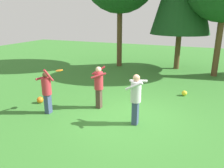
# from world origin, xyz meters

# --- Properties ---
(ground_plane) EXTENTS (40.00, 40.00, 0.00)m
(ground_plane) POSITION_xyz_m (0.00, 0.00, 0.00)
(ground_plane) COLOR #387A2D
(person_thrower) EXTENTS (0.61, 0.60, 1.73)m
(person_thrower) POSITION_xyz_m (-2.83, -0.80, 0.93)
(person_thrower) COLOR #38476B
(person_thrower) RESTS_ON ground_plane
(person_catcher) EXTENTS (0.70, 0.67, 1.65)m
(person_catcher) POSITION_xyz_m (-1.32, 0.36, 0.98)
(person_catcher) COLOR #4C382D
(person_catcher) RESTS_ON ground_plane
(person_bystander) EXTENTS (0.60, 0.51, 1.71)m
(person_bystander) POSITION_xyz_m (0.39, -0.41, 1.02)
(person_bystander) COLOR #38476B
(person_bystander) RESTS_ON ground_plane
(frisbee) EXTENTS (0.31, 0.31, 0.06)m
(frisbee) POSITION_xyz_m (-2.63, -0.25, 1.52)
(frisbee) COLOR orange
(ball_yellow) EXTENTS (0.24, 0.24, 0.24)m
(ball_yellow) POSITION_xyz_m (1.64, 3.06, 0.12)
(ball_yellow) COLOR yellow
(ball_yellow) RESTS_ON ground_plane
(ball_orange) EXTENTS (0.27, 0.27, 0.27)m
(ball_orange) POSITION_xyz_m (-3.78, -0.14, 0.13)
(ball_orange) COLOR orange
(ball_orange) RESTS_ON ground_plane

